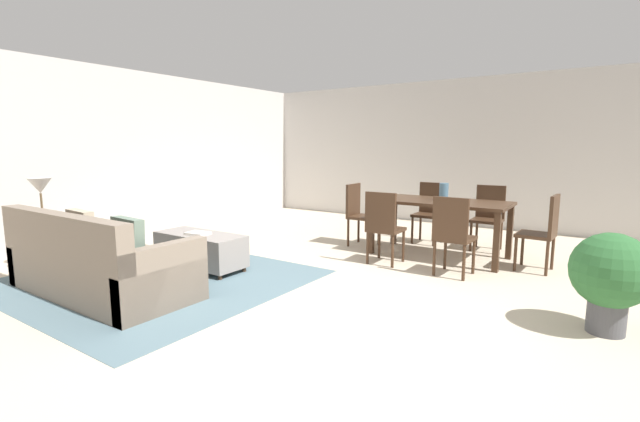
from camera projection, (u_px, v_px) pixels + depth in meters
name	position (u px, v px, depth m)	size (l,w,h in m)	color
ground_plane	(324.00, 305.00, 4.12)	(10.80, 10.80, 0.00)	beige
wall_back	(476.00, 153.00, 8.01)	(9.00, 0.12, 2.70)	beige
wall_left	(103.00, 154.00, 6.84)	(0.12, 11.00, 2.70)	beige
area_rug	(157.00, 279.00, 4.91)	(3.00, 2.80, 0.01)	slate
couch	(98.00, 265.00, 4.40)	(2.10, 0.91, 0.86)	gray
ottoman_table	(200.00, 249.00, 5.30)	(1.17, 0.48, 0.43)	gray
side_table	(44.00, 232.00, 5.21)	(0.40, 0.40, 0.58)	olive
table_lamp	(40.00, 188.00, 5.14)	(0.26, 0.26, 0.53)	brown
dining_table	(440.00, 207.00, 5.85)	(1.77, 0.86, 0.76)	#422B1C
dining_chair_near_left	(383.00, 224.00, 5.46)	(0.41, 0.41, 0.92)	#422B1C
dining_chair_near_right	(453.00, 232.00, 4.94)	(0.42, 0.42, 0.92)	#422B1C
dining_chair_far_left	(430.00, 209.00, 6.75)	(0.40, 0.40, 0.92)	#422B1C
dining_chair_far_right	(489.00, 214.00, 6.26)	(0.41, 0.41, 0.92)	#422B1C
dining_chair_head_east	(544.00, 228.00, 5.14)	(0.42, 0.42, 0.92)	#422B1C
dining_chair_head_west	(359.00, 211.00, 6.54)	(0.42, 0.42, 0.92)	#422B1C
vase_centerpiece	(444.00, 192.00, 5.77)	(0.12, 0.12, 0.24)	slate
book_on_ottoman	(198.00, 233.00, 5.21)	(0.26, 0.20, 0.03)	silver
potted_plant	(610.00, 275.00, 3.43)	(0.60, 0.60, 0.81)	#4C4C51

